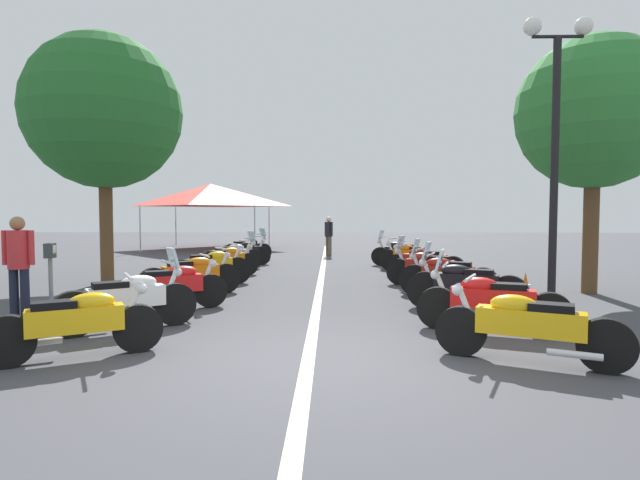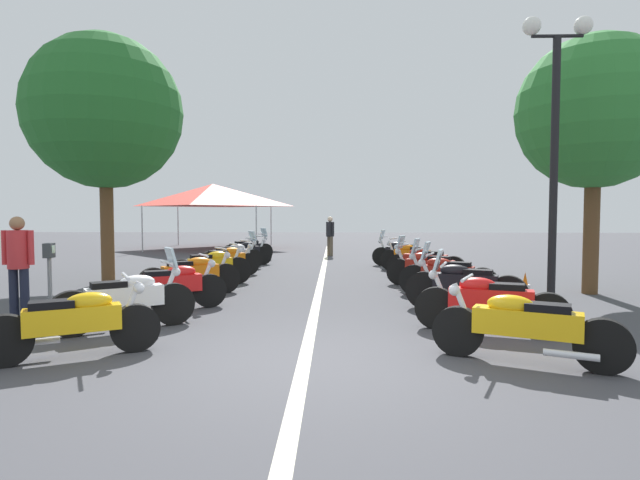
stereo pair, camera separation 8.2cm
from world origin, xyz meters
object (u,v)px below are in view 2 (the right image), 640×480
roadside_tree_1 (105,113)px  event_tent (213,195)px  motorcycle_right_row_0 (524,326)px  motorcycle_left_row_6 (233,255)px  motorcycle_right_row_1 (488,301)px  motorcycle_right_row_2 (463,285)px  motorcycle_left_row_2 (172,285)px  motorcycle_left_row_7 (244,252)px  motorcycle_left_row_3 (191,274)px  bystander_0 (330,233)px  motorcycle_left_row_4 (211,266)px  motorcycle_left_row_8 (249,248)px  motorcycle_right_row_3 (446,275)px  motorcycle_right_row_6 (411,256)px  motorcycle_left_row_1 (127,299)px  street_lamp_twin_globe (555,113)px  roadside_tree_0 (595,113)px  traffic_cone_0 (525,289)px  bystander_2 (18,259)px  motorcycle_left_row_0 (75,322)px  motorcycle_right_row_4 (428,267)px  motorcycle_right_row_7 (401,252)px  motorcycle_left_row_5 (226,260)px  parking_meter (50,269)px

roadside_tree_1 → event_tent: bearing=1.7°
motorcycle_right_row_0 → motorcycle_left_row_6: bearing=-35.2°
roadside_tree_1 → event_tent: 12.46m
motorcycle_right_row_1 → motorcycle_right_row_2: (1.61, -0.05, 0.01)m
motorcycle_left_row_2 → motorcycle_left_row_7: (7.65, 0.10, 0.00)m
motorcycle_left_row_3 → bystander_0: bearing=40.0°
motorcycle_left_row_6 → motorcycle_left_row_7: (1.34, -0.11, -0.01)m
motorcycle_left_row_3 → motorcycle_right_row_2: size_ratio=0.93×
motorcycle_left_row_4 → motorcycle_right_row_2: 6.10m
motorcycle_left_row_8 → motorcycle_right_row_3: bearing=-90.5°
motorcycle_right_row_6 → roadside_tree_1: roadside_tree_1 is taller
motorcycle_left_row_1 → motorcycle_left_row_3: 3.10m
motorcycle_left_row_1 → street_lamp_twin_globe: street_lamp_twin_globe is taller
motorcycle_left_row_7 → motorcycle_right_row_2: (-7.58, -5.29, 0.03)m
motorcycle_right_row_2 → bystander_0: bearing=-56.1°
roadside_tree_0 → street_lamp_twin_globe: bearing=138.6°
motorcycle_left_row_8 → traffic_cone_0: motorcycle_left_row_8 is taller
bystander_2 → roadside_tree_1: 5.42m
motorcycle_left_row_3 → event_tent: event_tent is taller
motorcycle_left_row_6 → motorcycle_left_row_7: motorcycle_left_row_6 is taller
motorcycle_right_row_6 → motorcycle_left_row_4: bearing=57.8°
motorcycle_left_row_4 → roadside_tree_1: (0.38, 2.70, 3.77)m
motorcycle_left_row_0 → bystander_0: bystander_0 is taller
roadside_tree_0 → event_tent: size_ratio=0.97×
motorcycle_left_row_6 → motorcycle_right_row_1: 9.50m
event_tent → traffic_cone_0: bearing=-147.1°
motorcycle_left_row_0 → bystander_2: bearing=104.5°
motorcycle_left_row_1 → motorcycle_left_row_6: size_ratio=1.03×
street_lamp_twin_globe → motorcycle_right_row_3: bearing=51.9°
motorcycle_right_row_0 → motorcycle_right_row_3: size_ratio=1.04×
bystander_2 → roadside_tree_1: bearing=-174.3°
motorcycle_right_row_6 → motorcycle_left_row_8: bearing=-1.7°
motorcycle_right_row_4 → motorcycle_right_row_7: (4.63, 0.03, -0.01)m
motorcycle_right_row_4 → motorcycle_left_row_1: bearing=67.7°
motorcycle_left_row_6 → motorcycle_right_row_2: 8.25m
bystander_0 → motorcycle_left_row_5: bearing=33.7°
motorcycle_left_row_1 → parking_meter: (0.12, 1.23, 0.43)m
motorcycle_left_row_3 → motorcycle_left_row_7: bearing=55.6°
motorcycle_left_row_6 → motorcycle_right_row_6: size_ratio=0.94×
roadside_tree_0 → motorcycle_left_row_7: bearing=57.2°
roadside_tree_1 → motorcycle_right_row_3: bearing=-103.6°
motorcycle_left_row_0 → motorcycle_right_row_7: (10.64, -5.29, 0.02)m
motorcycle_right_row_7 → motorcycle_right_row_3: bearing=111.9°
motorcycle_left_row_0 → roadside_tree_0: (5.13, -8.64, 3.43)m
motorcycle_left_row_4 → roadside_tree_0: size_ratio=0.34×
parking_meter → traffic_cone_0: (2.25, -7.98, -0.61)m
bystander_2 → roadside_tree_0: size_ratio=0.31×
bystander_0 → roadside_tree_1: (-8.12, 5.50, 3.29)m
motorcycle_left_row_6 → motorcycle_right_row_7: bearing=-22.4°
motorcycle_left_row_8 → event_tent: bearing=78.1°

